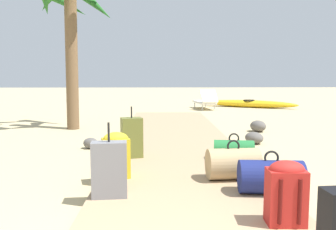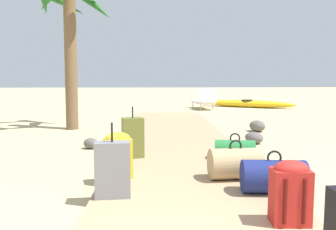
{
  "view_description": "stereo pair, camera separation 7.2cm",
  "coord_description": "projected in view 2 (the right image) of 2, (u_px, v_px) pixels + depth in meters",
  "views": [
    {
      "loc": [
        -0.32,
        -1.43,
        1.4
      ],
      "look_at": [
        -0.13,
        6.0,
        0.55
      ],
      "focal_mm": 39.06,
      "sensor_mm": 36.0,
      "label": 1
    },
    {
      "loc": [
        -0.4,
        -1.43,
        1.4
      ],
      "look_at": [
        -0.13,
        6.0,
        0.55
      ],
      "focal_mm": 39.06,
      "sensor_mm": 36.0,
      "label": 2
    }
  ],
  "objects": [
    {
      "name": "backpack_yellow",
      "position": [
        118.0,
        154.0,
        4.62
      ],
      "size": [
        0.39,
        0.33,
        0.58
      ],
      "color": "gold",
      "rests_on": "boardwalk"
    },
    {
      "name": "lounge_chair",
      "position": [
        204.0,
        101.0,
        14.28
      ],
      "size": [
        0.84,
        1.62,
        0.78
      ],
      "color": "white",
      "rests_on": "ground"
    },
    {
      "name": "rock_right_near",
      "position": [
        257.0,
        126.0,
        8.8
      ],
      "size": [
        0.45,
        0.5,
        0.27
      ],
      "primitive_type": "ellipsoid",
      "rotation": [
        0.0,
        0.0,
        1.83
      ],
      "color": "#5B5651",
      "rests_on": "ground"
    },
    {
      "name": "ground_plane",
      "position": [
        180.0,
        160.0,
        5.92
      ],
      "size": [
        60.0,
        60.0,
        0.0
      ],
      "primitive_type": "plane",
      "color": "tan"
    },
    {
      "name": "suitcase_grey",
      "position": [
        113.0,
        170.0,
        3.89
      ],
      "size": [
        0.39,
        0.22,
        0.81
      ],
      "color": "slate",
      "rests_on": "boardwalk"
    },
    {
      "name": "suitcase_olive",
      "position": [
        133.0,
        138.0,
        5.74
      ],
      "size": [
        0.37,
        0.3,
        0.81
      ],
      "color": "olive",
      "rests_on": "boardwalk"
    },
    {
      "name": "kayak",
      "position": [
        247.0,
        104.0,
        15.04
      ],
      "size": [
        3.72,
        2.2,
        0.31
      ],
      "color": "gold",
      "rests_on": "ground"
    },
    {
      "name": "rock_right_mid",
      "position": [
        254.0,
        138.0,
        7.32
      ],
      "size": [
        0.43,
        0.49,
        0.23
      ],
      "primitive_type": "ellipsoid",
      "rotation": [
        0.0,
        0.0,
        1.8
      ],
      "color": "#5B5651",
      "rests_on": "ground"
    },
    {
      "name": "duffel_bag_green",
      "position": [
        235.0,
        149.0,
        5.64
      ],
      "size": [
        0.65,
        0.38,
        0.41
      ],
      "color": "#237538",
      "rests_on": "boardwalk"
    },
    {
      "name": "palm_tree_far_left",
      "position": [
        69.0,
        13.0,
        9.03
      ],
      "size": [
        2.34,
        2.1,
        3.84
      ],
      "color": "brown",
      "rests_on": "ground"
    },
    {
      "name": "rock_left_far",
      "position": [
        91.0,
        143.0,
        6.81
      ],
      "size": [
        0.37,
        0.34,
        0.2
      ],
      "primitive_type": "ellipsoid",
      "rotation": [
        0.0,
        0.0,
        2.69
      ],
      "color": "#5B5651",
      "rests_on": "ground"
    },
    {
      "name": "backpack_red",
      "position": [
        291.0,
        191.0,
        3.2
      ],
      "size": [
        0.34,
        0.26,
        0.57
      ],
      "color": "red",
      "rests_on": "boardwalk"
    },
    {
      "name": "boardwalk",
      "position": [
        176.0,
        145.0,
        7.0
      ],
      "size": [
        2.18,
        10.9,
        0.08
      ],
      "primitive_type": "cube",
      "color": "tan",
      "rests_on": "ground"
    },
    {
      "name": "duffel_bag_navy",
      "position": [
        274.0,
        176.0,
        4.04
      ],
      "size": [
        0.72,
        0.42,
        0.48
      ],
      "color": "navy",
      "rests_on": "boardwalk"
    },
    {
      "name": "duffel_bag_tan",
      "position": [
        235.0,
        163.0,
        4.58
      ],
      "size": [
        0.67,
        0.44,
        0.5
      ],
      "color": "tan",
      "rests_on": "boardwalk"
    }
  ]
}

